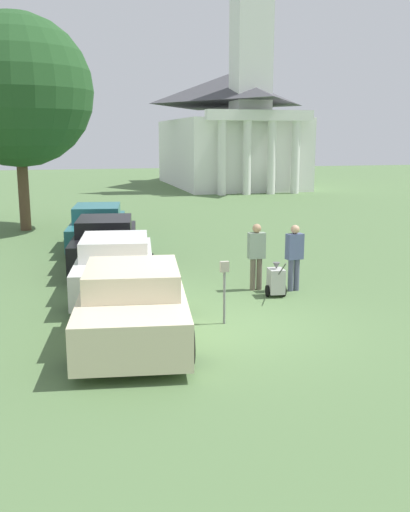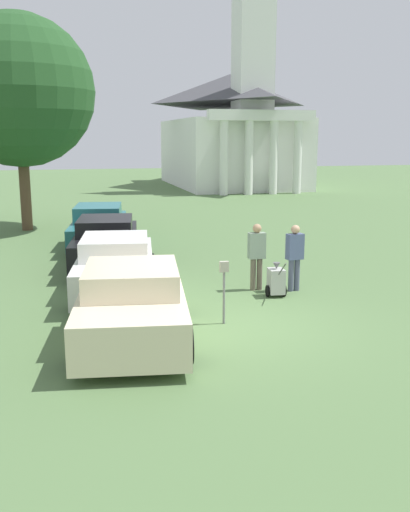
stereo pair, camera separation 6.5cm
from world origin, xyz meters
name	(u,v)px [view 1 (the left image)]	position (x,y,z in m)	size (l,w,h in m)	color
ground_plane	(241,324)	(0.00, 0.00, 0.00)	(120.00, 120.00, 0.00)	#517042
parked_car_cream	(133,303)	(-2.28, -0.24, 0.69)	(2.56, 4.84, 1.46)	beige
parked_car_white	(116,266)	(-2.28, 3.18, 0.67)	(2.42, 4.86, 1.44)	silver
parked_car_black	(106,243)	(-2.28, 6.31, 0.69)	(2.41, 5.06, 1.47)	black
parked_car_teal	(98,227)	(-2.28, 9.65, 0.68)	(2.44, 5.25, 1.47)	#23666B
parking_meter	(224,280)	(-0.34, 0.13, 0.93)	(0.18, 0.09, 1.33)	slate
person_worker	(256,253)	(1.19, 2.51, 0.97)	(0.42, 0.22, 1.70)	#665B4C
person_supervisor	(294,254)	(2.09, 2.21, 0.96)	(0.45, 0.27, 1.68)	#515670
equipment_cart	(276,281)	(1.47, 1.83, 0.39)	(0.49, 1.00, 1.00)	#B2B2AD
church	(230,121)	(9.54, 32.77, 5.05)	(8.87, 14.88, 21.91)	white
shade_tree	(17,91)	(-4.99, 13.88, 5.61)	(6.04, 6.04, 8.63)	brown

